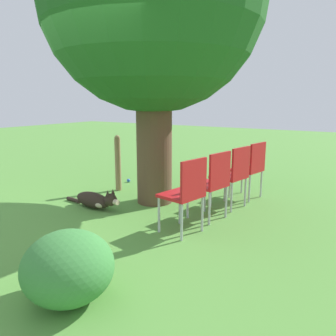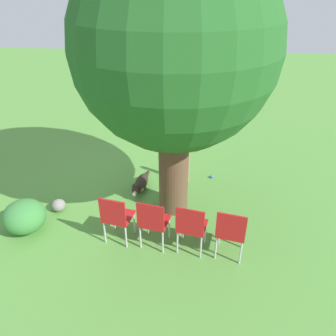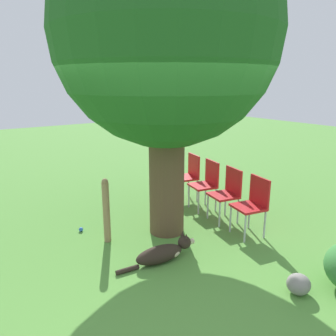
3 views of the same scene
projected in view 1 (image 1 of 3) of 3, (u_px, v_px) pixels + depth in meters
The scene contains 11 objects.
ground_plane at pixel (95, 212), 4.69m from camera, with size 30.00×30.00×0.00m, color #56933D.
oak_tree at pixel (153, 1), 4.57m from camera, with size 3.17×3.17×4.55m.
dog at pixel (96, 200), 4.81m from camera, with size 1.14×0.30×0.34m.
fence_post at pixel (118, 163), 5.72m from camera, with size 0.10×0.10×0.98m.
red_chair_0 at pixel (186, 190), 3.82m from camera, with size 0.50×0.51×0.92m.
red_chair_1 at pixel (213, 180), 4.29m from camera, with size 0.50×0.51×0.92m.
red_chair_2 at pixel (234, 173), 4.76m from camera, with size 0.50×0.51×0.92m.
red_chair_3 at pixel (251, 166), 5.24m from camera, with size 0.50×0.51×0.92m.
tennis_ball at pixel (128, 180), 6.38m from camera, with size 0.07×0.07×0.07m.
garden_rock at pixel (56, 252), 3.18m from camera, with size 0.27×0.26×0.23m.
low_shrub at pixel (68, 267), 2.56m from camera, with size 0.72×0.72×0.58m.
Camera 1 is at (3.26, -3.22, 1.57)m, focal length 35.00 mm.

